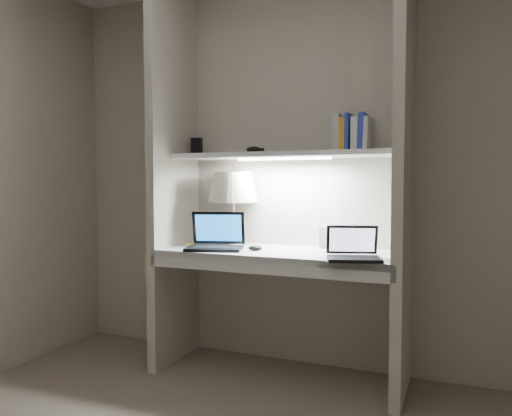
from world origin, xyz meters
The scene contains 17 objects.
back_wall centered at (0.00, 1.50, 1.25)m, with size 3.20×0.01×2.50m, color #BDB2A1.
alcove_panel_left centered at (-0.73, 1.23, 1.25)m, with size 0.06×0.55×2.50m, color #BDB2A1.
alcove_panel_right centered at (0.73, 1.23, 1.25)m, with size 0.06×0.55×2.50m, color #BDB2A1.
desk centered at (0.00, 1.23, 0.75)m, with size 1.40×0.55×0.04m, color white.
desk_apron centered at (0.00, 0.96, 0.72)m, with size 1.46×0.03×0.10m, color silver.
shelf centered at (0.00, 1.32, 1.35)m, with size 1.40×0.36×0.03m, color silver.
strip_light centered at (0.00, 1.32, 1.33)m, with size 0.60×0.04×0.01m, color white.
table_lamp centered at (-0.36, 1.37, 1.09)m, with size 0.33×0.33×0.48m.
laptop_main centered at (-0.38, 1.15, 0.82)m, with size 0.40×0.37×0.23m.
laptop_netbook centered at (0.49, 1.05, 0.81)m, with size 0.34×0.31×0.18m.
speaker centered at (0.25, 1.45, 0.84)m, with size 0.10×0.07×0.14m, color silver.
mouse centered at (-0.12, 1.16, 0.79)m, with size 0.09×0.05×0.03m, color black.
cable_coil centered at (0.40, 1.29, 0.78)m, with size 0.09×0.09×0.01m, color black.
sticky_note centered at (-0.64, 1.27, 0.77)m, with size 0.08×0.08×0.00m, color #F8FF35.
book_row centered at (0.41, 1.39, 1.47)m, with size 0.21×0.15×0.23m.
shelf_box centered at (-0.64, 1.38, 1.42)m, with size 0.07×0.05×0.12m, color black.
shelf_gadget centered at (-0.20, 1.33, 1.39)m, with size 0.10×0.07×0.04m, color black.
Camera 1 is at (1.03, -1.60, 1.18)m, focal length 35.00 mm.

